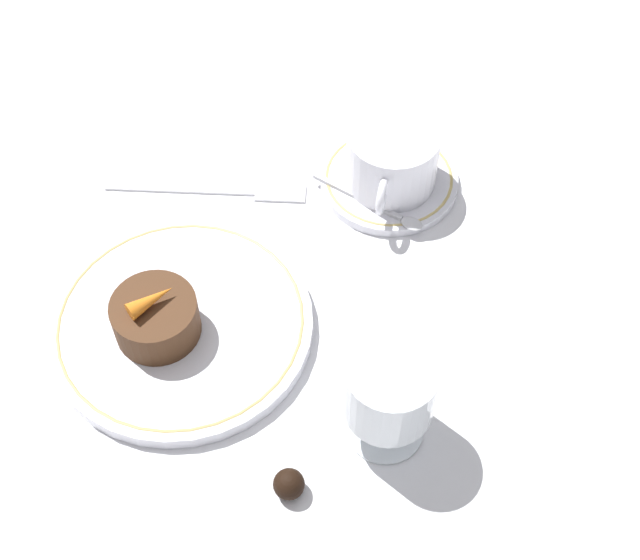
% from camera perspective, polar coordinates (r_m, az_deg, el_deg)
% --- Properties ---
extents(ground_plane, '(3.00, 3.00, 0.00)m').
position_cam_1_polar(ground_plane, '(0.80, -4.16, -2.36)').
color(ground_plane, white).
extents(dinner_plate, '(0.23, 0.23, 0.01)m').
position_cam_1_polar(dinner_plate, '(0.79, -8.84, -2.82)').
color(dinner_plate, white).
rests_on(dinner_plate, ground_plane).
extents(saucer, '(0.14, 0.14, 0.01)m').
position_cam_1_polar(saucer, '(0.89, 4.43, 6.42)').
color(saucer, white).
rests_on(saucer, ground_plane).
extents(coffee_cup, '(0.11, 0.09, 0.06)m').
position_cam_1_polar(coffee_cup, '(0.86, 4.63, 7.87)').
color(coffee_cup, white).
rests_on(coffee_cup, saucer).
extents(spoon, '(0.05, 0.12, 0.00)m').
position_cam_1_polar(spoon, '(0.86, 3.79, 4.67)').
color(spoon, silver).
rests_on(spoon, saucer).
extents(wine_glass, '(0.07, 0.07, 0.10)m').
position_cam_1_polar(wine_glass, '(0.69, 4.46, -7.18)').
color(wine_glass, silver).
rests_on(wine_glass, ground_plane).
extents(fork, '(0.05, 0.20, 0.01)m').
position_cam_1_polar(fork, '(0.89, -5.90, 5.73)').
color(fork, silver).
rests_on(fork, ground_plane).
extents(dessert_cake, '(0.07, 0.07, 0.04)m').
position_cam_1_polar(dessert_cake, '(0.77, -10.47, -2.40)').
color(dessert_cake, '#4C2D19').
rests_on(dessert_cake, dinner_plate).
extents(carrot_garnish, '(0.04, 0.04, 0.02)m').
position_cam_1_polar(carrot_garnish, '(0.75, -10.77, -1.27)').
color(carrot_garnish, orange).
rests_on(carrot_garnish, dessert_cake).
extents(chocolate_truffle, '(0.02, 0.02, 0.02)m').
position_cam_1_polar(chocolate_truffle, '(0.71, -2.01, -12.93)').
color(chocolate_truffle, black).
rests_on(chocolate_truffle, ground_plane).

